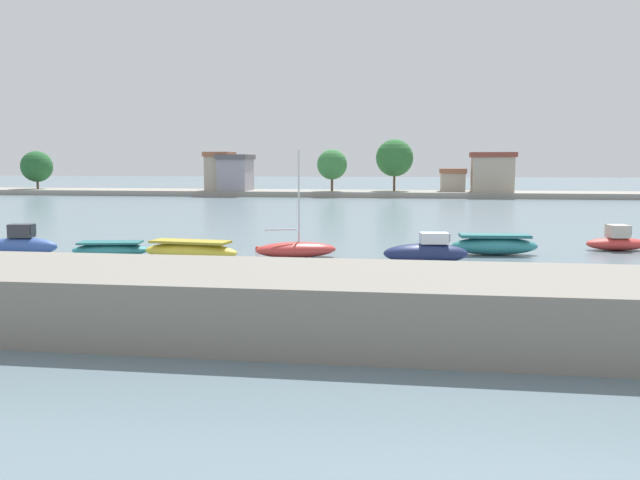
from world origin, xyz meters
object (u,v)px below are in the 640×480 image
Objects in this scene: moored_boat_1 at (21,245)px; moored_boat_4 at (296,249)px; moored_boat_5 at (426,252)px; mooring_buoy_2 at (258,249)px; moored_boat_3 at (191,251)px; moored_boat_2 at (111,249)px; moored_boat_6 at (494,245)px; moored_boat_7 at (617,241)px; mooring_buoy_0 at (310,276)px.

moored_boat_1 is 15.07m from moored_boat_4.
mooring_buoy_2 is (-9.50, 3.08, -0.42)m from moored_boat_5.
moored_boat_3 is at bearing 175.69° from moored_boat_5.
moored_boat_5 is 13.64× the size of mooring_buoy_2.
moored_boat_3 is (4.76, -0.65, 0.11)m from moored_boat_2.
moored_boat_4 is at bearing -5.18° from moored_boat_2.
moored_boat_1 is 0.71× the size of moored_boat_4.
moored_boat_6 is 13.31m from mooring_buoy_2.
moored_boat_7 is at bearing 1.98° from moored_boat_2.
moored_boat_6 is (25.68, 4.24, -0.08)m from moored_boat_1.
moored_boat_5 reaches higher than mooring_buoy_0.
moored_boat_1 is 12.91m from mooring_buoy_2.
moored_boat_7 is 11.48× the size of mooring_buoy_2.
moored_boat_4 is (10.04, 1.10, 0.05)m from moored_boat_2.
moored_boat_7 reaches higher than moored_boat_2.
mooring_buoy_0 is (-8.94, -8.81, -0.41)m from moored_boat_6.
moored_boat_4 is 11.02m from moored_boat_6.
moored_boat_2 is 8.08m from mooring_buoy_2.
moored_boat_3 reaches higher than mooring_buoy_0.
mooring_buoy_2 is (-20.59, -3.56, -0.36)m from moored_boat_7.
mooring_buoy_0 is at bearing -34.51° from moored_boat_2.
moored_boat_6 is at bearing -1.08° from moored_boat_2.
moored_boat_4 is 1.19× the size of moored_boat_6.
moored_boat_1 is 12.49× the size of mooring_buoy_2.
mooring_buoy_0 is at bearing -25.15° from moored_boat_3.
moored_boat_7 is (32.99, 7.14, -0.11)m from moored_boat_1.
moored_boat_5 is (21.90, 0.49, -0.04)m from moored_boat_1.
mooring_buoy_2 is at bearing 177.69° from moored_boat_6.
moored_boat_4 is at bearing 105.98° from mooring_buoy_0.
moored_boat_5 reaches higher than mooring_buoy_2.
moored_boat_2 is (4.95, 0.46, -0.23)m from moored_boat_1.
moored_boat_2 is at bearing 156.91° from mooring_buoy_0.
moored_boat_5 is 1.19× the size of moored_boat_7.
moored_boat_7 reaches higher than mooring_buoy_0.
moored_boat_2 is 0.89× the size of moored_boat_6.
moored_boat_7 is (11.09, 6.64, -0.06)m from moored_boat_5.
moored_boat_1 is 0.92× the size of moored_boat_5.
moored_boat_6 reaches higher than moored_boat_2.
moored_boat_7 is (23.28, 7.32, 0.02)m from moored_boat_3.
moored_boat_3 is 20.38× the size of mooring_buoy_0.
moored_boat_1 reaches higher than moored_boat_5.
moored_boat_3 is 1.42× the size of moored_boat_7.
moored_boat_2 is at bearing -157.32° from mooring_buoy_2.
moored_boat_1 is 15.58× the size of mooring_buoy_0.
moored_boat_4 is 6.99m from moored_boat_5.
moored_boat_6 is at bearing -166.40° from moored_boat_7.
moored_boat_1 reaches higher than moored_boat_6.
moored_boat_2 is at bearing 168.64° from moored_boat_4.
mooring_buoy_2 is (12.40, 3.57, -0.47)m from moored_boat_1.
mooring_buoy_2 is at bearing -178.19° from moored_boat_7.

